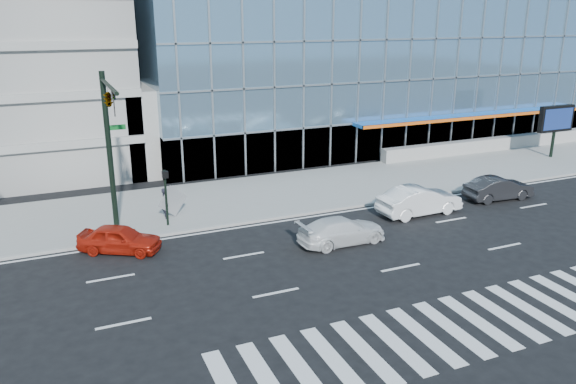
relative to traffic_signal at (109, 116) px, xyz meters
name	(u,v)px	position (x,y,z in m)	size (l,w,h in m)	color
ground	(356,236)	(11.00, -4.57, -6.16)	(160.00, 160.00, 0.00)	black
sidewalk	(292,191)	(11.00, 3.43, -6.09)	(120.00, 8.00, 0.15)	gray
theatre_building	(350,49)	(25.00, 21.43, 1.34)	(42.00, 26.00, 15.00)	#6991AF
ramp_block	(163,125)	(5.00, 13.43, -3.16)	(6.00, 8.00, 6.00)	gray
retaining_wall	(535,139)	(35.00, 7.03, -5.51)	(30.00, 0.80, 1.00)	gray
traffic_signal	(109,116)	(0.00, 0.00, 0.00)	(1.14, 5.74, 8.00)	black
ped_signal_post	(166,189)	(2.50, 0.37, -4.02)	(0.30, 0.33, 3.00)	black
marquee_sign	(556,120)	(33.00, 3.42, -3.10)	(3.20, 0.43, 4.00)	black
white_suv	(342,231)	(9.93, -5.02, -5.51)	(1.82, 4.48, 1.30)	white
white_sedan	(419,200)	(15.93, -3.05, -5.36)	(1.70, 4.87, 1.60)	white
dark_sedan	(499,188)	(21.93, -2.77, -5.46)	(1.49, 4.26, 1.40)	black
red_sedan	(120,239)	(-0.23, -1.83, -5.51)	(1.56, 3.87, 1.32)	#B61E0E
pedestrian	(166,203)	(2.66, 1.59, -5.17)	(0.62, 0.40, 1.69)	black
tilted_panel	(173,201)	(3.05, 1.54, -5.10)	(1.30, 0.06, 1.30)	gray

